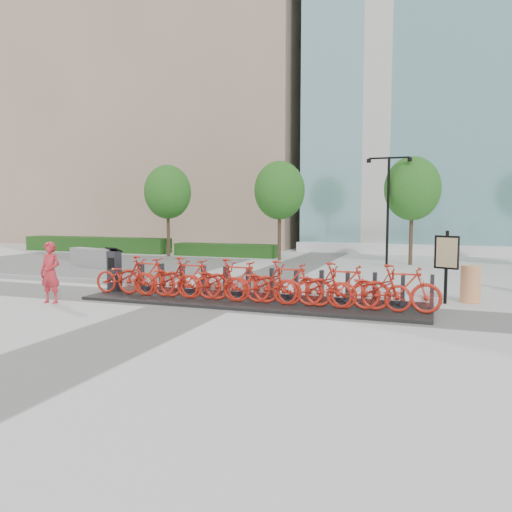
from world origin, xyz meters
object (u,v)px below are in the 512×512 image
(construction_barrel, at_px, (470,284))
(jersey_barrier, at_px, (89,257))
(bike_0, at_px, (125,277))
(worker_red, at_px, (50,273))
(kiosk, at_px, (114,270))
(map_sign, at_px, (447,255))

(construction_barrel, distance_m, jersey_barrier, 16.45)
(construction_barrel, bearing_deg, bike_0, -165.65)
(worker_red, height_order, jersey_barrier, worker_red)
(kiosk, distance_m, jersey_barrier, 8.23)
(kiosk, height_order, worker_red, worker_red)
(jersey_barrier, bearing_deg, map_sign, 0.34)
(bike_0, bearing_deg, kiosk, 57.80)
(kiosk, relative_size, map_sign, 0.67)
(worker_red, xyz_separation_m, jersey_barrier, (-4.99, 7.97, -0.44))
(bike_0, height_order, map_sign, map_sign)
(kiosk, distance_m, construction_barrel, 10.52)
(bike_0, height_order, worker_red, worker_red)
(construction_barrel, height_order, jersey_barrier, construction_barrel)
(construction_barrel, bearing_deg, map_sign, -146.52)
(construction_barrel, relative_size, map_sign, 0.51)
(kiosk, bearing_deg, worker_red, -99.01)
(bike_0, height_order, kiosk, kiosk)
(kiosk, relative_size, jersey_barrier, 0.63)
(kiosk, xyz_separation_m, construction_barrel, (10.32, 2.04, -0.21))
(worker_red, distance_m, construction_barrel, 11.71)
(bike_0, relative_size, worker_red, 1.17)
(kiosk, height_order, jersey_barrier, kiosk)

